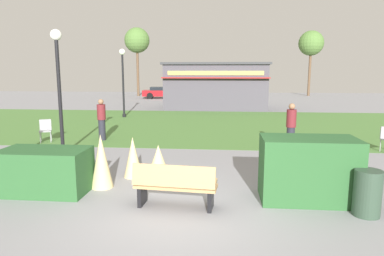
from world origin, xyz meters
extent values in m
plane|color=gray|center=(0.00, 0.00, 0.00)|extent=(80.00, 80.00, 0.00)
cube|color=#4C7A38|center=(0.00, 11.71, 0.00)|extent=(36.00, 12.00, 0.01)
cube|color=tan|center=(-0.07, 0.36, 0.45)|extent=(1.74, 0.63, 0.06)
cube|color=tan|center=(-0.09, 0.14, 0.73)|extent=(1.70, 0.28, 0.44)
cube|color=black|center=(-0.80, 0.43, 0.23)|extent=(0.12, 0.45, 0.45)
cube|color=black|center=(0.66, 0.29, 0.23)|extent=(0.12, 0.45, 0.45)
cube|color=tan|center=(-0.88, 0.43, 0.57)|extent=(0.10, 0.44, 0.06)
cube|color=tan|center=(0.74, 0.29, 0.57)|extent=(0.10, 0.44, 0.06)
cube|color=#28562B|center=(-3.22, 0.95, 0.51)|extent=(1.99, 1.10, 1.02)
cube|color=#28562B|center=(2.73, 1.00, 0.70)|extent=(2.02, 1.10, 1.39)
cone|color=#D1BC7F|center=(-0.75, 1.98, 0.47)|extent=(0.69, 0.69, 0.95)
cone|color=#D1BC7F|center=(-2.03, 1.41, 0.66)|extent=(0.54, 0.54, 1.31)
cone|color=#D1BC7F|center=(-1.49, 2.30, 0.54)|extent=(0.50, 0.50, 1.08)
cylinder|color=black|center=(-4.52, 4.52, 0.10)|extent=(0.22, 0.22, 0.20)
cylinder|color=black|center=(-4.52, 4.52, 1.90)|extent=(0.12, 0.12, 3.79)
sphere|color=white|center=(-4.52, 4.52, 3.95)|extent=(0.36, 0.36, 0.36)
cylinder|color=black|center=(-5.24, 14.18, 0.10)|extent=(0.22, 0.22, 0.20)
cylinder|color=black|center=(-5.24, 14.18, 1.90)|extent=(0.12, 0.12, 3.79)
sphere|color=white|center=(-5.24, 14.18, 3.95)|extent=(0.36, 0.36, 0.36)
cylinder|color=#2D4233|center=(3.70, 0.28, 0.46)|extent=(0.52, 0.52, 0.91)
cube|color=#47424C|center=(0.27, 20.04, 1.63)|extent=(7.39, 4.69, 3.27)
cube|color=#333338|center=(0.27, 20.04, 3.35)|extent=(7.69, 4.99, 0.16)
cube|color=maroon|center=(0.27, 17.51, 2.35)|extent=(7.49, 0.36, 0.08)
cube|color=#D8CC4C|center=(0.27, 17.67, 2.68)|extent=(6.65, 0.04, 0.28)
cylinder|color=gray|center=(6.41, 5.99, 0.23)|extent=(0.03, 0.03, 0.45)
cube|color=gray|center=(-6.17, 6.45, 0.45)|extent=(0.58, 0.58, 0.04)
cube|color=gray|center=(-6.25, 6.64, 0.67)|extent=(0.42, 0.22, 0.44)
cylinder|color=gray|center=(-6.26, 6.20, 0.23)|extent=(0.03, 0.03, 0.45)
cylinder|color=gray|center=(-5.92, 6.36, 0.23)|extent=(0.03, 0.03, 0.45)
cylinder|color=gray|center=(-6.42, 6.55, 0.23)|extent=(0.03, 0.03, 0.45)
cylinder|color=gray|center=(-6.07, 6.71, 0.23)|extent=(0.03, 0.03, 0.45)
cylinder|color=#23232D|center=(-4.06, 7.06, 0.42)|extent=(0.28, 0.28, 0.85)
cylinder|color=maroon|center=(-4.06, 7.06, 1.16)|extent=(0.34, 0.34, 0.62)
sphere|color=#8C6647|center=(-4.06, 7.06, 1.58)|extent=(0.22, 0.22, 0.22)
cylinder|color=#23232D|center=(3.27, 5.85, 0.42)|extent=(0.28, 0.28, 0.85)
cylinder|color=maroon|center=(3.27, 5.85, 1.16)|extent=(0.34, 0.34, 0.62)
sphere|color=#8C6647|center=(3.27, 5.85, 1.58)|extent=(0.22, 0.22, 0.22)
cube|color=maroon|center=(-5.46, 29.23, 0.55)|extent=(4.36, 2.21, 0.60)
cube|color=black|center=(-5.61, 29.22, 0.98)|extent=(2.46, 1.81, 0.44)
cylinder|color=black|center=(-4.26, 30.28, 0.32)|extent=(0.66, 0.28, 0.64)
cylinder|color=black|center=(-4.07, 28.45, 0.32)|extent=(0.66, 0.28, 0.64)
cylinder|color=black|center=(-6.85, 30.02, 0.32)|extent=(0.66, 0.28, 0.64)
cylinder|color=black|center=(-6.66, 28.19, 0.32)|extent=(0.66, 0.28, 0.64)
cylinder|color=brown|center=(10.64, 34.47, 2.42)|extent=(0.28, 0.28, 4.85)
sphere|color=#4C7233|center=(10.64, 34.47, 5.95)|extent=(2.80, 2.80, 2.80)
cylinder|color=brown|center=(-8.90, 32.34, 2.57)|extent=(0.28, 0.28, 5.14)
sphere|color=#4C7233|center=(-8.90, 32.34, 6.24)|extent=(2.80, 2.80, 2.80)
camera|label=1|loc=(0.89, -6.37, 2.79)|focal=32.05mm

